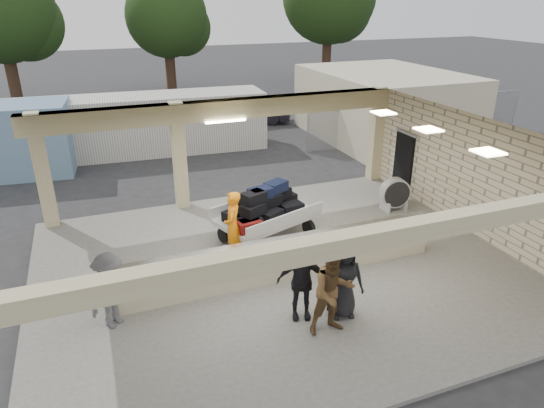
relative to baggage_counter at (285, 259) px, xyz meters
name	(u,v)px	position (x,y,z in m)	size (l,w,h in m)	color
ground	(278,269)	(0.00, 0.50, -0.59)	(120.00, 120.00, 0.00)	#28282A
pavilion	(276,211)	(0.21, 1.16, 0.76)	(12.01, 10.00, 3.55)	#63615C
baggage_counter	(285,259)	(0.00, 0.00, 0.00)	(8.20, 0.58, 0.98)	beige
luggage_cart	(265,210)	(0.23, 2.08, 0.40)	(3.13, 2.50, 1.59)	silver
drum_fan	(395,193)	(4.84, 2.49, 0.09)	(1.00, 0.54, 1.08)	silver
baggage_handler	(233,226)	(-0.94, 1.31, 0.46)	(0.69, 0.38, 1.88)	orange
passenger_a	(333,292)	(0.07, -2.33, 0.47)	(0.93, 0.41, 1.91)	brown
passenger_b	(301,281)	(-0.33, -1.65, 0.39)	(1.03, 0.38, 1.76)	black
passenger_c	(110,290)	(-4.12, -0.50, 0.36)	(1.10, 0.39, 1.70)	#525358
passenger_d	(344,279)	(0.55, -1.90, 0.40)	(0.86, 0.35, 1.77)	black
car_white_a	(354,112)	(9.49, 13.17, 0.11)	(2.32, 4.90, 1.40)	silver
car_white_b	(362,108)	(10.24, 13.61, 0.19)	(1.83, 4.91, 1.55)	silver
car_dark	(248,110)	(4.26, 15.64, 0.15)	(1.55, 4.40, 1.47)	black
container_white	(132,125)	(-2.28, 12.16, 0.68)	(11.73, 2.35, 2.54)	silver
fence	(420,118)	(11.00, 9.50, 0.47)	(12.06, 0.06, 2.03)	gray
tree_left	(6,12)	(-7.68, 24.66, 5.00)	(6.60, 6.30, 9.00)	#382619
tree_mid	(171,20)	(2.32, 26.66, 4.38)	(6.00, 5.60, 8.00)	#382619
tree_right	(332,0)	(14.32, 25.66, 5.63)	(7.20, 7.00, 10.00)	#382619
adjacent_building	(383,105)	(9.50, 10.50, 1.01)	(6.00, 8.00, 3.20)	beige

